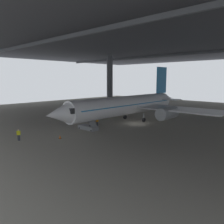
% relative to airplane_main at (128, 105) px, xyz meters
% --- Properties ---
extents(ground_plane, '(110.00, 110.00, 0.00)m').
position_rel_airplane_main_xyz_m(ground_plane, '(2.27, -0.19, -3.51)').
color(ground_plane, gray).
extents(hangar_structure, '(121.00, 99.00, 18.00)m').
position_rel_airplane_main_xyz_m(hangar_structure, '(2.15, 13.56, 13.84)').
color(hangar_structure, '#4C4F54').
rests_on(hangar_structure, ground_plane).
extents(airplane_main, '(36.26, 37.74, 11.79)m').
position_rel_airplane_main_xyz_m(airplane_main, '(0.00, 0.00, 0.00)').
color(airplane_main, white).
rests_on(airplane_main, ground_plane).
extents(boarding_stairs, '(4.28, 1.55, 4.73)m').
position_rel_airplane_main_xyz_m(boarding_stairs, '(-0.55, -10.48, -2.77)').
color(boarding_stairs, slate).
rests_on(boarding_stairs, ground_plane).
extents(crew_worker_near_nose, '(0.33, 0.52, 1.70)m').
position_rel_airplane_main_xyz_m(crew_worker_near_nose, '(-2.23, -22.22, -2.54)').
color(crew_worker_near_nose, '#232838').
rests_on(crew_worker_near_nose, ground_plane).
extents(crew_worker_by_stairs, '(0.31, 0.53, 1.70)m').
position_rel_airplane_main_xyz_m(crew_worker_by_stairs, '(-1.49, -7.34, -2.54)').
color(crew_worker_by_stairs, '#232838').
rests_on(crew_worker_by_stairs, ground_plane).
extents(traffic_cone_orange, '(0.36, 0.36, 0.60)m').
position_rel_airplane_main_xyz_m(traffic_cone_orange, '(1.19, -17.48, -3.22)').
color(traffic_cone_orange, black).
rests_on(traffic_cone_orange, ground_plane).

